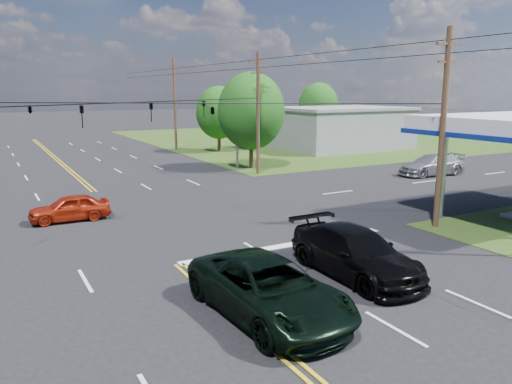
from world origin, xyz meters
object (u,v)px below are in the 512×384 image
pole_right_far (175,103)px  tree_right_a (251,111)px  suv_black (355,252)px  pole_ne (258,112)px  tree_far_r (318,105)px  pickup_dkgreen (269,289)px  pole_se (443,127)px  tree_right_b (219,113)px  retail_ne (341,129)px

pole_right_far → tree_right_a: size_ratio=1.22×
tree_right_a → suv_black: (-8.74, -24.14, -4.01)m
pole_right_far → suv_black: pole_right_far is taller
pole_ne → tree_right_a: size_ratio=1.16×
tree_far_r → suv_black: (-28.74, -42.14, -3.69)m
tree_far_r → pickup_dkgreen: 54.84m
pole_se → pickup_dkgreen: 13.61m
pickup_dkgreen → suv_black: 4.65m
tree_right_b → pole_right_far: bearing=131.2°
tree_right_a → suv_black: tree_right_a is taller
retail_ne → suv_black: (-24.74, -32.14, -1.34)m
pickup_dkgreen → pole_se: bearing=17.0°
tree_right_a → tree_right_b: size_ratio=1.15×
pole_ne → tree_right_b: (3.50, 15.00, -0.70)m
tree_right_b → pickup_dkgreen: bearing=-112.7°
suv_black → pickup_dkgreen: bearing=-162.8°
retail_ne → tree_right_a: tree_right_a is taller
pole_se → pole_right_far: 37.00m
retail_ne → pole_ne: bearing=-147.1°
pole_ne → pickup_dkgreen: (-12.18, -22.51, -4.06)m
tree_right_a → tree_far_r: bearing=42.0°
tree_right_a → tree_right_b: tree_right_a is taller
suv_black → pole_right_far: bearing=79.1°
tree_right_a → retail_ne: bearing=26.6°
pole_right_far → tree_right_a: bearing=-86.4°
pole_ne → suv_black: (-7.74, -21.14, -4.06)m
pole_se → pickup_dkgreen: size_ratio=1.55×
pole_se → tree_right_a: (1.00, 21.00, -0.05)m
pole_right_far → tree_far_r: 21.10m
pole_right_far → tree_right_b: bearing=-48.8°
pole_se → suv_black: bearing=-157.9°
pole_ne → pole_right_far: 19.00m
pole_ne → tree_right_a: 3.16m
pole_right_far → tree_far_r: bearing=5.4°
pole_se → tree_right_b: pole_se is taller
suv_black → tree_right_a: bearing=70.2°
pickup_dkgreen → suv_black: size_ratio=1.04×
pole_ne → suv_black: pole_ne is taller
tree_right_a → tree_far_r: size_ratio=1.07×
pole_ne → tree_far_r: bearing=45.0°
pole_se → suv_black: (-7.74, -3.14, -4.06)m
retail_ne → pole_ne: pole_ne is taller
pole_se → tree_right_b: (3.50, 33.00, -0.70)m
pole_right_far → retail_ne: bearing=-25.2°
retail_ne → pole_right_far: size_ratio=1.40×
retail_ne → pole_se: pole_se is taller
pole_ne → pole_right_far: pole_right_far is taller
pickup_dkgreen → suv_black: suv_black is taller
tree_right_b → retail_ne: bearing=-16.5°
pole_right_far → tree_right_b: pole_right_far is taller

